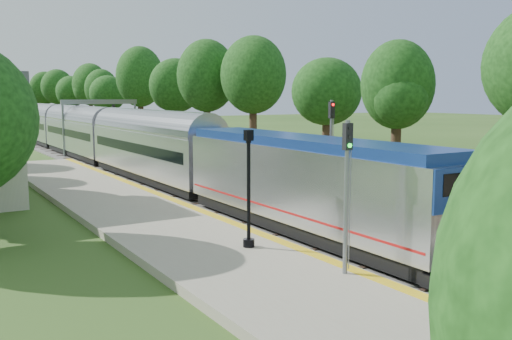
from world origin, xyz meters
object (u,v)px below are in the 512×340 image
signal_gantry (100,112)px  lamppost_far (249,195)px  signal_farside (331,140)px  signal_platform (347,180)px  train (42,128)px

signal_gantry → lamppost_far: (-6.44, -42.93, -2.27)m
signal_gantry → signal_farside: bearing=-84.0°
signal_platform → signal_farside: (9.10, 12.12, 0.23)m
lamppost_far → signal_platform: (1.07, -4.86, 1.15)m
train → lamppost_far: lamppost_far is taller
lamppost_far → signal_gantry: bearing=81.5°
signal_gantry → train: 19.68m
signal_gantry → signal_farside: (3.73, -35.67, -0.88)m
train → lamppost_far: (-3.97, -62.29, 0.29)m
train → signal_platform: signal_platform is taller
signal_gantry → train: bearing=97.3°
signal_gantry → signal_farside: size_ratio=1.34×
signal_farside → signal_platform: bearing=-126.9°
signal_gantry → lamppost_far: signal_gantry is taller
signal_gantry → signal_farside: signal_farside is taller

